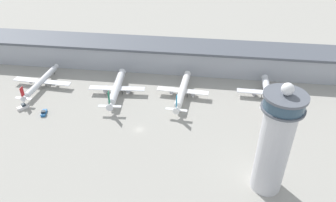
# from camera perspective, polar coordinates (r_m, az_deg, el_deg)

# --- Properties ---
(ground_plane) EXTENTS (1000.00, 1000.00, 0.00)m
(ground_plane) POSITION_cam_1_polar(r_m,az_deg,el_deg) (170.37, -5.06, -4.97)
(ground_plane) COLOR #9E9B93
(terminal_building) EXTENTS (270.06, 25.00, 17.08)m
(terminal_building) POSITION_cam_1_polar(r_m,az_deg,el_deg) (224.09, -1.57, 8.00)
(terminal_building) COLOR #A3A8B2
(terminal_building) RESTS_ON ground
(control_tower) EXTENTS (15.71, 15.71, 50.09)m
(control_tower) POSITION_cam_1_polar(r_m,az_deg,el_deg) (132.00, 18.14, -6.77)
(control_tower) COLOR silver
(control_tower) RESTS_ON ground
(airplane_gate_alpha) EXTENTS (37.10, 41.57, 11.24)m
(airplane_gate_alpha) POSITION_cam_1_polar(r_m,az_deg,el_deg) (217.09, -21.21, 3.20)
(airplane_gate_alpha) COLOR silver
(airplane_gate_alpha) RESTS_ON ground
(airplane_gate_bravo) EXTENTS (33.62, 41.19, 13.89)m
(airplane_gate_bravo) POSITION_cam_1_polar(r_m,az_deg,el_deg) (197.14, -8.96, 2.22)
(airplane_gate_bravo) COLOR silver
(airplane_gate_bravo) RESTS_ON ground
(airplane_gate_charlie) EXTENTS (30.81, 42.38, 13.43)m
(airplane_gate_charlie) POSITION_cam_1_polar(r_m,az_deg,el_deg) (192.39, 2.52, 1.80)
(airplane_gate_charlie) COLOR white
(airplane_gate_charlie) RESTS_ON ground
(airplane_gate_delta) EXTENTS (35.10, 36.16, 13.02)m
(airplane_gate_delta) POSITION_cam_1_polar(r_m,az_deg,el_deg) (199.66, 16.92, 1.43)
(airplane_gate_delta) COLOR silver
(airplane_gate_delta) RESTS_ON ground
(service_truck_catering) EXTENTS (5.79, 6.33, 3.05)m
(service_truck_catering) POSITION_cam_1_polar(r_m,az_deg,el_deg) (201.35, -23.93, -0.97)
(service_truck_catering) COLOR black
(service_truck_catering) RESTS_ON ground
(service_truck_fuel) EXTENTS (3.52, 6.32, 2.41)m
(service_truck_fuel) POSITION_cam_1_polar(r_m,az_deg,el_deg) (192.52, -20.81, -1.93)
(service_truck_fuel) COLOR black
(service_truck_fuel) RESTS_ON ground
(service_truck_baggage) EXTENTS (7.85, 5.25, 2.44)m
(service_truck_baggage) POSITION_cam_1_polar(r_m,az_deg,el_deg) (169.15, 17.93, -6.78)
(service_truck_baggage) COLOR black
(service_truck_baggage) RESTS_ON ground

